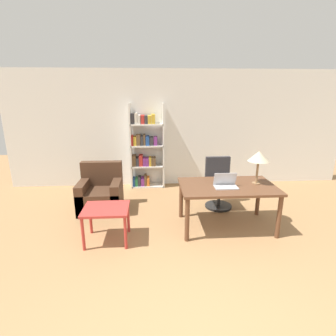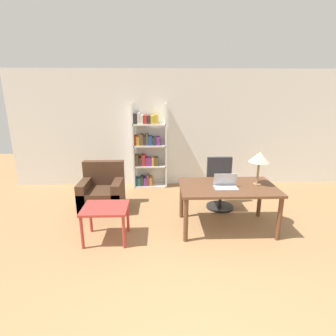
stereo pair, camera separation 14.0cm
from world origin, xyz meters
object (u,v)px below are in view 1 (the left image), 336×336
desk (227,191)px  table_lamp (259,157)px  laptop (226,184)px  office_chair (218,185)px  armchair (101,195)px  bookshelf (145,149)px  side_table_blue (106,213)px

desk → table_lamp: table_lamp is taller
table_lamp → laptop: bearing=-166.2°
laptop → office_chair: office_chair is taller
laptop → armchair: (-2.14, 0.92, -0.49)m
office_chair → armchair: bearing=-179.6°
bookshelf → laptop: bearing=-58.5°
office_chair → bookshelf: bearing=140.1°
side_table_blue → armchair: size_ratio=0.75×
laptop → office_chair: 1.00m
laptop → bookshelf: bookshelf is taller
bookshelf → office_chair: bearing=-39.9°
laptop → armchair: 2.38m
table_lamp → side_table_blue: (-2.40, -0.37, -0.73)m
desk → table_lamp: size_ratio=2.82×
laptop → table_lamp: (0.55, 0.14, 0.40)m
table_lamp → bookshelf: bookshelf is taller
table_lamp → side_table_blue: bearing=-171.3°
desk → office_chair: bearing=84.6°
laptop → desk: bearing=53.4°
desk → bookshelf: bookshelf is taller
office_chair → armchair: office_chair is taller
table_lamp → armchair: 2.94m
table_lamp → office_chair: size_ratio=0.56×
bookshelf → armchair: bearing=-123.8°
desk → laptop: laptop is taller
bookshelf → side_table_blue: bearing=-102.6°
office_chair → bookshelf: bookshelf is taller
laptop → armchair: laptop is taller
laptop → office_chair: (0.14, 0.93, -0.34)m
office_chair → bookshelf: size_ratio=0.50×
side_table_blue → bookshelf: size_ratio=0.34×
office_chair → bookshelf: (-1.46, 1.22, 0.47)m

